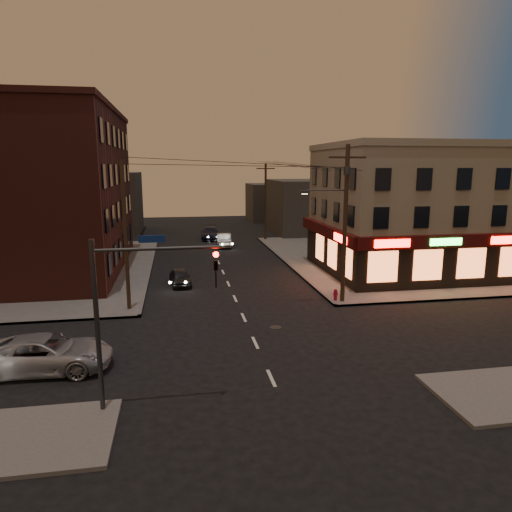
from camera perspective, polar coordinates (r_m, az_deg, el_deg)
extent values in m
plane|color=black|center=(23.58, -0.11, -10.80)|extent=(120.00, 120.00, 0.00)
cube|color=#514F4C|center=(46.83, 17.92, -0.14)|extent=(24.00, 28.00, 0.15)
cube|color=#514F4C|center=(43.87, -28.69, -1.73)|extent=(24.00, 28.00, 0.15)
cube|color=gray|center=(40.39, 19.45, 5.32)|extent=(15.00, 12.00, 10.00)
cube|color=gray|center=(40.25, 19.94, 12.77)|extent=(15.20, 12.20, 0.50)
cube|color=black|center=(35.84, 23.72, -1.00)|extent=(15.12, 0.25, 3.40)
cube|color=black|center=(37.78, 9.21, 0.39)|extent=(0.25, 12.12, 3.40)
cube|color=#3B0A09|center=(35.29, 24.21, 1.75)|extent=(15.60, 0.50, 0.90)
cube|color=#3B0A09|center=(37.40, 8.87, 3.09)|extent=(0.50, 12.60, 0.90)
cube|color=#FF140C|center=(32.38, 16.68, 1.51)|extent=(2.60, 0.06, 0.55)
cube|color=#FF140C|center=(37.15, 28.93, 1.77)|extent=(2.60, 0.06, 0.55)
cube|color=#26FF3F|center=(34.35, 22.67, 1.64)|extent=(2.40, 0.06, 0.50)
cube|color=#FF140C|center=(33.77, 10.49, 2.17)|extent=(0.06, 2.60, 0.55)
cube|color=orange|center=(35.37, 23.06, -0.94)|extent=(12.40, 0.08, 2.20)
cube|color=orange|center=(36.79, 9.50, 0.25)|extent=(0.08, 8.40, 2.20)
cube|color=#4E1F19|center=(42.01, -24.98, 7.17)|extent=(12.00, 20.00, 13.00)
cube|color=#3F3D3A|center=(62.36, 6.66, 6.20)|extent=(10.00, 12.00, 7.00)
cube|color=#3F3D3A|center=(64.40, -18.29, 6.32)|extent=(9.00, 10.00, 8.00)
cube|color=#3F3D3A|center=(75.44, 2.15, 6.74)|extent=(8.00, 8.00, 6.00)
cylinder|color=#382619|center=(29.53, 11.06, 3.82)|extent=(0.28, 0.28, 10.00)
cube|color=#382619|center=(29.31, 11.38, 11.99)|extent=(2.40, 0.12, 0.12)
cylinder|color=#333538|center=(29.31, 11.31, 10.43)|extent=(0.44, 0.44, 0.50)
cylinder|color=#333538|center=(28.90, 8.79, 8.12)|extent=(2.60, 0.10, 0.10)
cube|color=#333538|center=(28.49, 6.09, 7.95)|extent=(0.60, 0.25, 0.18)
cube|color=#FFD88C|center=(28.49, 6.09, 7.75)|extent=(0.35, 0.15, 0.04)
cylinder|color=#382619|center=(54.73, 1.20, 6.80)|extent=(0.26, 0.26, 9.00)
cylinder|color=#382619|center=(28.52, -16.02, 2.32)|extent=(0.24, 0.24, 9.00)
cylinder|color=#333538|center=(17.15, -19.21, -8.61)|extent=(0.18, 0.18, 6.40)
cylinder|color=#333538|center=(16.21, -12.15, 0.89)|extent=(4.40, 0.12, 0.12)
imported|color=black|center=(16.34, -5.06, -0.60)|extent=(0.16, 0.20, 1.00)
sphere|color=#FF0C05|center=(16.18, -5.04, 0.18)|extent=(0.20, 0.20, 0.20)
cube|color=navy|center=(16.16, -12.91, 2.09)|extent=(0.90, 0.05, 0.25)
imported|color=#9E9FA7|center=(22.31, -24.87, -11.03)|extent=(5.79, 2.89, 1.57)
imported|color=black|center=(34.79, -9.46, -2.65)|extent=(1.81, 3.66, 1.20)
imported|color=slate|center=(50.93, -4.04, 1.99)|extent=(1.80, 4.44, 1.43)
imported|color=black|center=(56.42, -5.79, 2.88)|extent=(2.40, 5.24, 1.48)
cylinder|color=maroon|center=(30.52, 9.90, -4.91)|extent=(0.28, 0.28, 0.61)
sphere|color=maroon|center=(30.43, 9.92, -4.30)|extent=(0.25, 0.25, 0.25)
cylinder|color=maroon|center=(30.49, 9.90, -4.69)|extent=(0.35, 0.21, 0.12)
cylinder|color=maroon|center=(30.49, 9.90, -4.69)|extent=(0.21, 0.35, 0.12)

